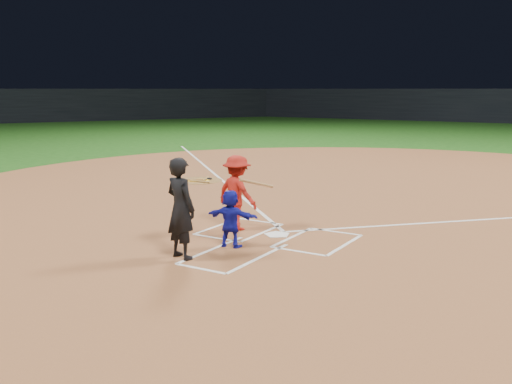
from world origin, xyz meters
The scene contains 14 objects.
ground centered at (0.00, 0.00, 0.00)m, with size 120.00×120.00×0.00m, color #184812.
home_plate_dirt centered at (0.00, 6.00, 0.01)m, with size 28.00×28.00×0.01m, color brown.
stadium_wall_left centered at (-42.00, 24.00, 1.60)m, with size 1.20×60.00×3.20m, color black.
home_plate centered at (0.00, 0.00, 0.02)m, with size 0.60×0.60×0.02m, color white.
on_deck_circle centered at (-6.02, 5.15, 0.02)m, with size 1.70×1.70×0.01m, color brown.
on_deck_logo centered at (-6.02, 5.15, 0.02)m, with size 0.80×0.80×0.00m, color gold.
on_deck_bat_a centered at (-5.87, 5.40, 0.05)m, with size 0.06×0.06×0.84m, color #A77B3D.
on_deck_bat_b centered at (-6.22, 5.05, 0.05)m, with size 0.06×0.06×0.84m, color brown.
on_deck_bat_c centered at (-5.72, 4.85, 0.05)m, with size 0.06×0.06×0.84m, color #A97D3E.
bat_weight_donut centered at (-5.82, 5.55, 0.05)m, with size 0.19×0.19×0.05m, color black.
catcher centered at (-0.35, -1.31, 0.60)m, with size 1.09×0.35×1.17m, color #1416A5.
umpire centered at (-0.71, -2.44, 0.97)m, with size 0.70×0.46×1.91m, color black.
chalk_markings centered at (0.00, 5.29, 0.01)m, with size 28.35×17.32×0.01m.
batter_at_plate centered at (-1.02, -0.03, 0.86)m, with size 1.42×0.96×1.69m.
Camera 1 is at (5.86, -10.59, 3.15)m, focal length 40.00 mm.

